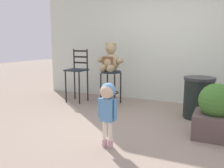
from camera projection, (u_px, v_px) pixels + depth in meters
The scene contains 8 objects.
ground_plane at pixel (140, 129), 3.84m from camera, with size 24.00×24.00×0.00m, color gray.
building_wall at pixel (171, 17), 5.41m from camera, with size 6.50×0.30×3.82m, color silver.
bar_stool_with_teddy at pixel (111, 80), 5.30m from camera, with size 0.44×0.44×0.74m.
teddy_bear at pixel (110, 60), 5.20m from camera, with size 0.60×0.54×0.63m.
child_walking at pixel (108, 101), 3.09m from camera, with size 0.27×0.21×0.85m.
trash_bin at pixel (199, 98), 4.35m from camera, with size 0.55×0.55×0.75m.
bar_chair_empty at pixel (77, 72), 5.53m from camera, with size 0.42×0.42×1.20m.
planter_with_shrub at pixel (216, 113), 3.46m from camera, with size 0.59×0.59×0.79m.
Camera 1 is at (1.15, -3.51, 1.36)m, focal length 38.84 mm.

